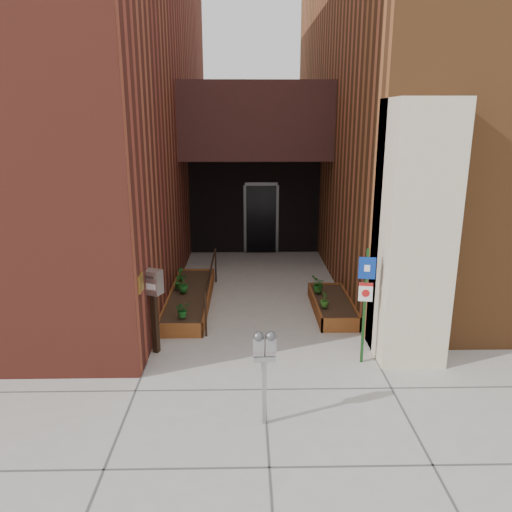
{
  "coord_description": "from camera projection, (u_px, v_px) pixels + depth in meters",
  "views": [
    {
      "loc": [
        -0.26,
        -7.93,
        4.1
      ],
      "look_at": [
        -0.07,
        1.8,
        1.39
      ],
      "focal_mm": 35.0,
      "sensor_mm": 36.0,
      "label": 1
    }
  ],
  "objects": [
    {
      "name": "parking_meter",
      "position": [
        264.0,
        353.0,
        6.64
      ],
      "size": [
        0.31,
        0.15,
        1.38
      ],
      "color": "#959597",
      "rests_on": "ground"
    },
    {
      "name": "ground",
      "position": [
        262.0,
        360.0,
        8.74
      ],
      "size": [
        80.0,
        80.0,
        0.0
      ],
      "primitive_type": "plane",
      "color": "#9E9991",
      "rests_on": "ground"
    },
    {
      "name": "shrub_left_c",
      "position": [
        183.0,
        284.0,
        11.18
      ],
      "size": [
        0.31,
        0.31,
        0.39
      ],
      "primitive_type": "imported",
      "rotation": [
        0.0,
        0.0,
        3.85
      ],
      "color": "#165017",
      "rests_on": "planter_left"
    },
    {
      "name": "shrub_left_b",
      "position": [
        177.0,
        282.0,
        11.44
      ],
      "size": [
        0.2,
        0.2,
        0.33
      ],
      "primitive_type": "imported",
      "rotation": [
        0.0,
        0.0,
        1.67
      ],
      "color": "#23621C",
      "rests_on": "planter_left"
    },
    {
      "name": "handrail",
      "position": [
        211.0,
        274.0,
        11.07
      ],
      "size": [
        0.04,
        3.34,
        0.9
      ],
      "color": "black",
      "rests_on": "ground"
    },
    {
      "name": "shrub_right_b",
      "position": [
        319.0,
        287.0,
        11.1
      ],
      "size": [
        0.2,
        0.2,
        0.29
      ],
      "primitive_type": "imported",
      "rotation": [
        0.0,
        0.0,
        2.78
      ],
      "color": "#215418",
      "rests_on": "planter_right"
    },
    {
      "name": "planter_left",
      "position": [
        190.0,
        299.0,
        11.28
      ],
      "size": [
        0.9,
        3.6,
        0.3
      ],
      "color": "brown",
      "rests_on": "ground"
    },
    {
      "name": "planter_right",
      "position": [
        332.0,
        306.0,
        10.85
      ],
      "size": [
        0.8,
        2.2,
        0.3
      ],
      "color": "brown",
      "rests_on": "ground"
    },
    {
      "name": "shrub_right_a",
      "position": [
        325.0,
        299.0,
        10.31
      ],
      "size": [
        0.21,
        0.21,
        0.33
      ],
      "primitive_type": "imported",
      "rotation": [
        0.0,
        0.0,
        1.43
      ],
      "color": "#295819",
      "rests_on": "planter_right"
    },
    {
      "name": "shrub_left_d",
      "position": [
        181.0,
        274.0,
        12.0
      ],
      "size": [
        0.24,
        0.24,
        0.32
      ],
      "primitive_type": "imported",
      "rotation": [
        0.0,
        0.0,
        5.39
      ],
      "color": "#185419",
      "rests_on": "planter_left"
    },
    {
      "name": "sign_post",
      "position": [
        365.0,
        294.0,
        8.32
      ],
      "size": [
        0.28,
        0.09,
        2.04
      ],
      "color": "#173E16",
      "rests_on": "ground"
    },
    {
      "name": "architecture",
      "position": [
        248.0,
        85.0,
        14.04
      ],
      "size": [
        20.0,
        14.6,
        10.0
      ],
      "color": "maroon",
      "rests_on": "ground"
    },
    {
      "name": "payment_dropbox",
      "position": [
        153.0,
        294.0,
        8.73
      ],
      "size": [
        0.37,
        0.33,
        1.55
      ],
      "color": "black",
      "rests_on": "ground"
    },
    {
      "name": "shrub_left_a",
      "position": [
        183.0,
        309.0,
        9.79
      ],
      "size": [
        0.41,
        0.41,
        0.32
      ],
      "primitive_type": "imported",
      "rotation": [
        0.0,
        0.0,
        0.6
      ],
      "color": "#1B5F1E",
      "rests_on": "planter_left"
    },
    {
      "name": "shrub_right_c",
      "position": [
        318.0,
        284.0,
        11.2
      ],
      "size": [
        0.41,
        0.41,
        0.37
      ],
      "primitive_type": "imported",
      "rotation": [
        0.0,
        0.0,
        4.45
      ],
      "color": "#1D5E1A",
      "rests_on": "planter_right"
    }
  ]
}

